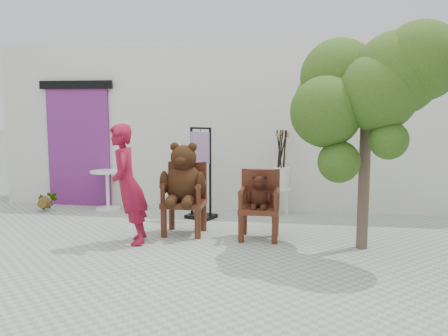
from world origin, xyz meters
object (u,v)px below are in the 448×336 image
object	(u,v)px
chair_small	(259,199)
person	(128,185)
cafe_table	(108,185)
display_stand	(201,183)
stool_bucket	(281,177)
chair_big	(184,183)
tree	(366,88)

from	to	relation	value
chair_small	person	xyz separation A→B (m)	(-1.72, -0.52, 0.24)
cafe_table	display_stand	bearing A→B (deg)	-13.41
stool_bucket	person	bearing A→B (deg)	-133.33
chair_small	stool_bucket	distance (m)	1.60
display_stand	chair_big	bearing A→B (deg)	-72.21
display_stand	tree	bearing A→B (deg)	-13.23
cafe_table	tree	world-z (taller)	tree
cafe_table	tree	xyz separation A→B (m)	(4.18, -2.01, 1.63)
person	stool_bucket	size ratio (longest dim) A/B	1.11
chair_small	person	distance (m)	1.82
display_stand	stool_bucket	xyz separation A→B (m)	(1.31, 0.49, 0.06)
chair_big	person	size ratio (longest dim) A/B	0.83
chair_big	tree	xyz separation A→B (m)	(2.42, -0.57, 1.32)
person	tree	world-z (taller)	tree
display_stand	chair_small	bearing A→B (deg)	-25.45
person	display_stand	bearing A→B (deg)	140.94
chair_big	display_stand	xyz separation A→B (m)	(0.04, 1.01, -0.16)
tree	cafe_table	bearing A→B (deg)	154.38
stool_bucket	chair_big	bearing A→B (deg)	-132.06
person	display_stand	distance (m)	1.75
chair_big	stool_bucket	xyz separation A→B (m)	(1.35, 1.50, -0.11)
chair_big	cafe_table	size ratio (longest dim) A/B	1.90
person	display_stand	world-z (taller)	person
person	cafe_table	world-z (taller)	person
cafe_table	display_stand	distance (m)	1.86
display_stand	cafe_table	bearing A→B (deg)	-173.11
chair_small	cafe_table	xyz separation A→B (m)	(-2.86, 1.51, -0.12)
chair_small	display_stand	xyz separation A→B (m)	(-1.06, 1.08, 0.02)
chair_small	tree	bearing A→B (deg)	-20.40
chair_big	display_stand	bearing A→B (deg)	87.49
chair_small	tree	distance (m)	2.06
chair_small	stool_bucket	xyz separation A→B (m)	(0.25, 1.58, 0.08)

